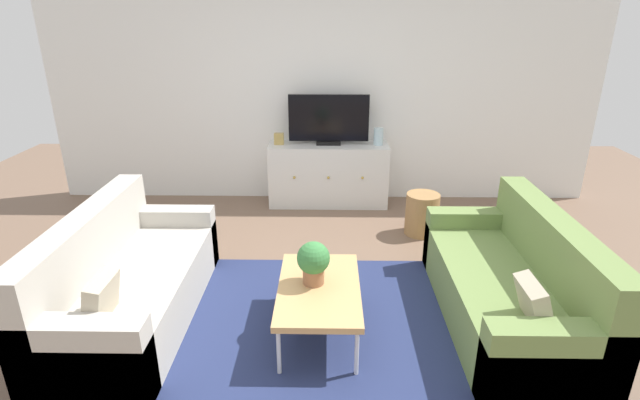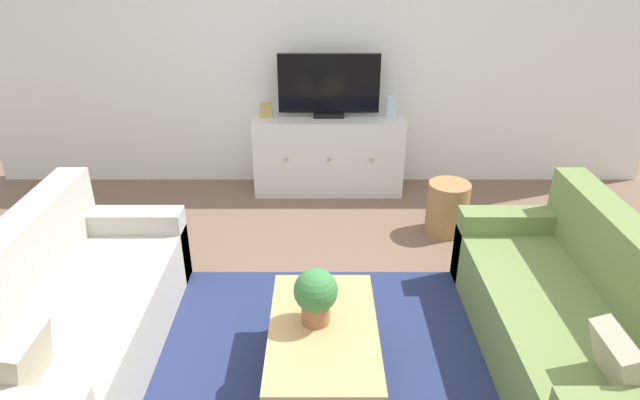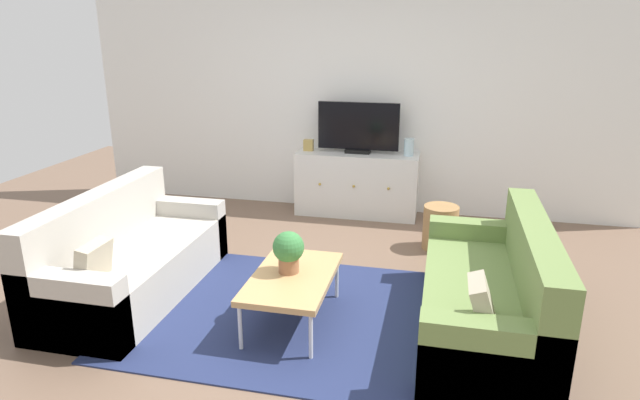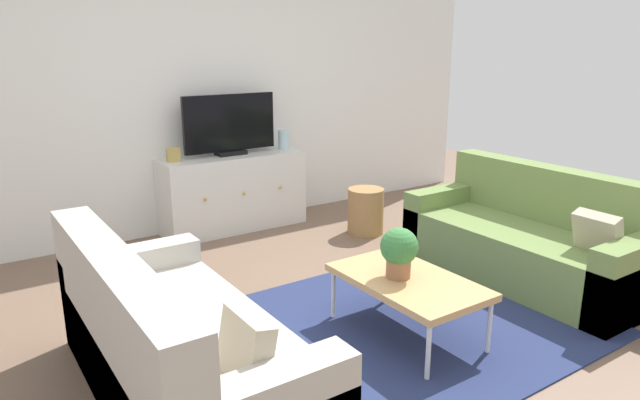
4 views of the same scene
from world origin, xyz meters
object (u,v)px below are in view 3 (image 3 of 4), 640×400
(glass_vase, at_px, (409,147))
(couch_left_side, at_px, (126,261))
(coffee_table, at_px, (292,279))
(mantel_clock, at_px, (309,145))
(couch_right_side, at_px, (495,299))
(potted_plant, at_px, (288,250))
(flat_screen_tv, at_px, (358,128))
(wicker_basket, at_px, (440,227))
(tv_console, at_px, (357,184))

(glass_vase, bearing_deg, couch_left_side, -131.21)
(coffee_table, bearing_deg, mantel_clock, 101.41)
(couch_right_side, relative_size, coffee_table, 1.93)
(mantel_clock, bearing_deg, potted_plant, -79.26)
(couch_right_side, distance_m, flat_screen_tv, 2.85)
(couch_left_side, distance_m, potted_plant, 1.44)
(flat_screen_tv, height_order, wicker_basket, flat_screen_tv)
(flat_screen_tv, xyz_separation_m, mantel_clock, (-0.57, -0.02, -0.22))
(glass_vase, bearing_deg, coffee_table, -104.10)
(couch_left_side, bearing_deg, glass_vase, 48.79)
(potted_plant, xyz_separation_m, glass_vase, (0.67, 2.48, 0.27))
(coffee_table, relative_size, tv_console, 0.69)
(potted_plant, height_order, tv_console, tv_console)
(coffee_table, distance_m, tv_console, 2.53)
(mantel_clock, bearing_deg, coffee_table, -78.59)
(flat_screen_tv, height_order, mantel_clock, flat_screen_tv)
(mantel_clock, bearing_deg, couch_right_side, -50.80)
(wicker_basket, bearing_deg, tv_console, 139.12)
(coffee_table, height_order, tv_console, tv_console)
(couch_left_side, height_order, flat_screen_tv, flat_screen_tv)
(couch_right_side, relative_size, tv_console, 1.32)
(coffee_table, relative_size, mantel_clock, 7.31)
(glass_vase, bearing_deg, tv_console, -180.00)
(flat_screen_tv, bearing_deg, tv_console, -90.00)
(tv_console, bearing_deg, mantel_clock, 180.00)
(couch_right_side, height_order, potted_plant, couch_right_side)
(couch_left_side, bearing_deg, tv_console, 57.60)
(couch_right_side, bearing_deg, tv_console, 119.87)
(potted_plant, bearing_deg, mantel_clock, 100.74)
(mantel_clock, bearing_deg, couch_left_side, -111.48)
(tv_console, height_order, mantel_clock, mantel_clock)
(potted_plant, height_order, wicker_basket, potted_plant)
(potted_plant, relative_size, mantel_clock, 2.39)
(mantel_clock, bearing_deg, tv_console, -0.00)
(flat_screen_tv, relative_size, wicker_basket, 2.11)
(tv_console, xyz_separation_m, mantel_clock, (-0.57, 0.00, 0.43))
(couch_right_side, xyz_separation_m, flat_screen_tv, (-1.36, 2.39, 0.73))
(wicker_basket, bearing_deg, coffee_table, -121.31)
(flat_screen_tv, distance_m, wicker_basket, 1.52)
(couch_left_side, xyz_separation_m, mantel_clock, (0.93, 2.37, 0.51))
(coffee_table, bearing_deg, couch_left_side, 173.92)
(couch_left_side, relative_size, wicker_basket, 4.22)
(potted_plant, distance_m, tv_console, 2.49)
(tv_console, relative_size, glass_vase, 7.22)
(glass_vase, xyz_separation_m, mantel_clock, (-1.15, 0.00, -0.03))
(potted_plant, xyz_separation_m, flat_screen_tv, (0.10, 2.50, 0.46))
(wicker_basket, bearing_deg, flat_screen_tv, 138.45)
(tv_console, bearing_deg, couch_left_side, -122.40)
(couch_right_side, bearing_deg, mantel_clock, 129.20)
(tv_console, height_order, flat_screen_tv, flat_screen_tv)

